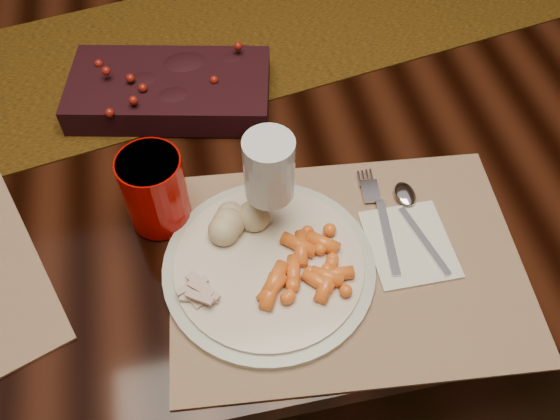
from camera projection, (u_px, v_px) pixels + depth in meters
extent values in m
plane|color=black|center=(259.00, 311.00, 1.58)|extent=(5.00, 5.00, 0.00)
cube|color=black|center=(255.00, 232.00, 1.28)|extent=(1.80, 1.00, 0.75)
cube|color=#51350F|center=(256.00, 31.00, 1.09)|extent=(1.80, 0.68, 0.00)
cube|color=brown|center=(346.00, 264.00, 0.80)|extent=(0.50, 0.39, 0.00)
cylinder|color=beige|center=(269.00, 266.00, 0.78)|extent=(0.35, 0.35, 0.02)
cube|color=silver|center=(409.00, 244.00, 0.81)|extent=(0.11, 0.13, 0.00)
cylinder|color=#9A0400|center=(155.00, 190.00, 0.79)|extent=(0.10, 0.10, 0.12)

